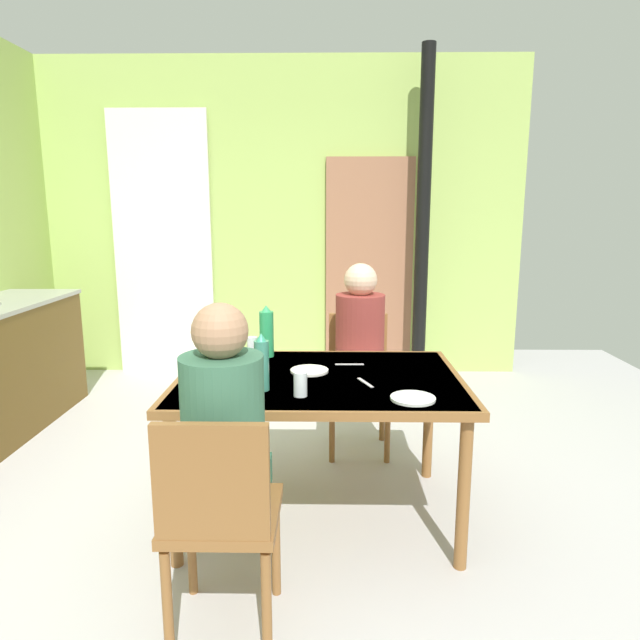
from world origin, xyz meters
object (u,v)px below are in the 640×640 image
at_px(chair_far_diner, 358,373).
at_px(person_far_diner, 360,335).
at_px(water_bottle_green_far, 267,332).
at_px(dining_table, 320,389).
at_px(person_near_diner, 224,421).
at_px(chair_near_diner, 219,513).
at_px(water_bottle_green_near, 262,364).

height_order(chair_far_diner, person_far_diner, person_far_diner).
relative_size(person_far_diner, water_bottle_green_far, 2.68).
bearing_deg(water_bottle_green_far, dining_table, -51.32).
bearing_deg(dining_table, person_near_diner, -115.19).
height_order(person_near_diner, water_bottle_green_far, person_near_diner).
xyz_separation_m(chair_far_diner, water_bottle_green_far, (-0.53, -0.48, 0.37)).
distance_m(chair_near_diner, water_bottle_green_near, 0.73).
xyz_separation_m(chair_far_diner, person_near_diner, (-0.57, -1.56, 0.28)).
relative_size(chair_near_diner, water_bottle_green_far, 3.03).
bearing_deg(person_near_diner, chair_far_diner, 69.90).
bearing_deg(water_bottle_green_near, person_near_diner, -99.10).
bearing_deg(person_near_diner, chair_near_diner, -90.00).
bearing_deg(chair_near_diner, dining_table, 68.46).
height_order(chair_far_diner, water_bottle_green_far, water_bottle_green_far).
bearing_deg(person_near_diner, dining_table, 64.81).
height_order(person_far_diner, water_bottle_green_far, person_far_diner).
xyz_separation_m(dining_table, water_bottle_green_far, (-0.30, 0.37, 0.20)).
height_order(person_far_diner, water_bottle_green_near, person_far_diner).
distance_m(person_far_diner, water_bottle_green_near, 1.05).
xyz_separation_m(dining_table, chair_far_diner, (0.24, 0.85, -0.17)).
xyz_separation_m(chair_far_diner, water_bottle_green_near, (-0.49, -1.06, 0.36)).
xyz_separation_m(person_near_diner, person_far_diner, (0.57, 1.43, 0.00)).
bearing_deg(dining_table, chair_near_diner, -111.54).
bearing_deg(chair_near_diner, water_bottle_green_far, 88.23).
xyz_separation_m(dining_table, water_bottle_green_near, (-0.26, -0.22, 0.19)).
height_order(chair_near_diner, person_far_diner, person_far_diner).
distance_m(chair_far_diner, person_near_diner, 1.69).
distance_m(dining_table, person_near_diner, 0.80).
bearing_deg(dining_table, water_bottle_green_far, 128.68).
relative_size(dining_table, chair_near_diner, 1.59).
bearing_deg(water_bottle_green_near, chair_far_diner, 65.19).
xyz_separation_m(dining_table, person_near_diner, (-0.34, -0.71, 0.11)).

